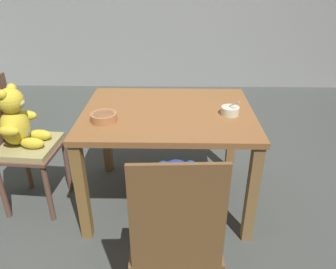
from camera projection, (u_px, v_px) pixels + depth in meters
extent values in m
cube|color=#464A46|center=(168.00, 200.00, 2.43)|extent=(5.20, 5.20, 0.04)
cube|color=brown|center=(168.00, 113.00, 2.10)|extent=(1.10, 0.85, 0.04)
cube|color=olive|center=(82.00, 193.00, 1.94)|extent=(0.06, 0.06, 0.68)
cube|color=olive|center=(252.00, 195.00, 1.92)|extent=(0.06, 0.06, 0.68)
cube|color=olive|center=(106.00, 134.00, 2.61)|extent=(0.06, 0.06, 0.68)
cube|color=olive|center=(232.00, 135.00, 2.60)|extent=(0.06, 0.06, 0.68)
cube|color=brown|center=(175.00, 232.00, 1.50)|extent=(0.41, 0.43, 0.02)
cube|color=brown|center=(178.00, 220.00, 1.21)|extent=(0.37, 0.03, 0.49)
cylinder|color=brown|center=(203.00, 239.00, 1.77)|extent=(0.04, 0.04, 0.44)
cylinder|color=brown|center=(142.00, 240.00, 1.76)|extent=(0.04, 0.04, 0.44)
cube|color=tan|center=(175.00, 227.00, 1.49)|extent=(0.38, 0.40, 0.04)
ellipsoid|color=navy|center=(176.00, 215.00, 1.36)|extent=(0.22, 0.19, 0.24)
ellipsoid|color=#C4C48F|center=(175.00, 208.00, 1.42)|extent=(0.12, 0.07, 0.15)
sphere|color=navy|center=(176.00, 179.00, 1.29)|extent=(0.15, 0.15, 0.15)
ellipsoid|color=#C4C48F|center=(176.00, 173.00, 1.34)|extent=(0.06, 0.06, 0.05)
sphere|color=navy|center=(190.00, 168.00, 1.25)|extent=(0.06, 0.06, 0.06)
sphere|color=navy|center=(163.00, 168.00, 1.25)|extent=(0.06, 0.06, 0.06)
ellipsoid|color=navy|center=(204.00, 205.00, 1.37)|extent=(0.07, 0.14, 0.07)
ellipsoid|color=navy|center=(148.00, 206.00, 1.37)|extent=(0.07, 0.14, 0.07)
ellipsoid|color=navy|center=(187.00, 210.00, 1.51)|extent=(0.08, 0.16, 0.07)
ellipsoid|color=navy|center=(162.00, 211.00, 1.51)|extent=(0.08, 0.16, 0.07)
cube|color=brown|center=(30.00, 149.00, 2.18)|extent=(0.41, 0.42, 0.02)
cylinder|color=brown|center=(48.00, 193.00, 2.12)|extent=(0.04, 0.04, 0.44)
cylinder|color=brown|center=(67.00, 166.00, 2.42)|extent=(0.04, 0.04, 0.44)
cylinder|color=brown|center=(2.00, 191.00, 2.15)|extent=(0.04, 0.04, 0.44)
cylinder|color=brown|center=(26.00, 163.00, 2.44)|extent=(0.04, 0.04, 0.44)
cube|color=tan|center=(29.00, 146.00, 2.16)|extent=(0.38, 0.39, 0.04)
ellipsoid|color=yellow|center=(15.00, 127.00, 2.10)|extent=(0.19, 0.22, 0.24)
ellipsoid|color=#CBC988|center=(24.00, 129.00, 2.11)|extent=(0.07, 0.12, 0.14)
sphere|color=yellow|center=(11.00, 101.00, 2.02)|extent=(0.16, 0.16, 0.16)
ellipsoid|color=#CBC988|center=(20.00, 103.00, 2.02)|extent=(0.06, 0.07, 0.05)
sphere|color=yellow|center=(2.00, 95.00, 1.94)|extent=(0.06, 0.06, 0.06)
sphere|color=yellow|center=(12.00, 88.00, 2.04)|extent=(0.06, 0.06, 0.06)
ellipsoid|color=yellow|center=(9.00, 131.00, 1.98)|extent=(0.14, 0.08, 0.07)
ellipsoid|color=yellow|center=(27.00, 115.00, 2.19)|extent=(0.14, 0.08, 0.07)
ellipsoid|color=yellow|center=(32.00, 143.00, 2.08)|extent=(0.16, 0.09, 0.07)
ellipsoid|color=yellow|center=(40.00, 135.00, 2.18)|extent=(0.16, 0.09, 0.07)
cylinder|color=#B87746|center=(104.00, 117.00, 1.95)|extent=(0.16, 0.16, 0.05)
cylinder|color=#B87746|center=(104.00, 120.00, 1.95)|extent=(0.09, 0.09, 0.01)
cylinder|color=#C8B986|center=(104.00, 114.00, 1.94)|extent=(0.13, 0.13, 0.01)
cylinder|color=beige|center=(230.00, 111.00, 2.03)|extent=(0.11, 0.11, 0.05)
cylinder|color=beige|center=(230.00, 114.00, 2.04)|extent=(0.06, 0.06, 0.01)
cylinder|color=beige|center=(230.00, 108.00, 2.02)|extent=(0.09, 0.09, 0.01)
cylinder|color=#BCBCC1|center=(234.00, 104.00, 1.99)|extent=(0.06, 0.07, 0.06)
ellipsoid|color=#BCBCC1|center=(229.00, 108.00, 2.03)|extent=(0.04, 0.04, 0.01)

